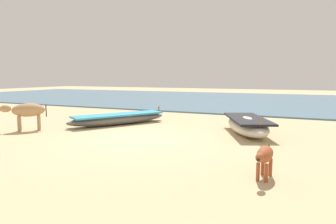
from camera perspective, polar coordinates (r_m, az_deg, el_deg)
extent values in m
plane|color=tan|center=(9.70, -5.82, -5.21)|extent=(80.00, 80.00, 0.00)
cube|color=slate|center=(25.74, 13.28, 2.33)|extent=(60.00, 20.00, 0.08)
ellipsoid|color=beige|center=(10.82, 15.26, -2.58)|extent=(2.40, 3.56, 0.58)
cube|color=black|center=(10.78, 15.31, -1.29)|extent=(2.22, 3.18, 0.07)
cube|color=olive|center=(10.55, 15.62, -1.95)|extent=(0.98, 0.50, 0.04)
cylinder|color=olive|center=(9.28, 17.66, -1.77)|extent=(0.06, 0.06, 0.20)
ellipsoid|color=#5B5651|center=(12.63, -9.62, -1.38)|extent=(3.10, 4.29, 0.46)
cube|color=#3399BF|center=(12.60, -9.63, -0.51)|extent=(2.81, 3.82, 0.07)
cube|color=olive|center=(12.75, -8.27, -0.70)|extent=(0.74, 0.51, 0.04)
cylinder|color=olive|center=(13.58, -1.81, 0.69)|extent=(0.06, 0.06, 0.20)
ellipsoid|color=tan|center=(12.11, -25.67, 0.35)|extent=(1.14, 1.14, 0.50)
ellipsoid|color=tan|center=(12.19, -29.27, 0.58)|extent=(0.43, 0.43, 0.27)
sphere|color=#2D2119|center=(12.21, -30.04, 0.40)|extent=(0.15, 0.15, 0.10)
cylinder|color=tan|center=(12.08, -27.17, -2.15)|extent=(0.12, 0.12, 0.58)
cylinder|color=tan|center=(12.33, -27.06, -1.97)|extent=(0.12, 0.12, 0.58)
cylinder|color=tan|center=(12.03, -23.99, -2.01)|extent=(0.12, 0.12, 0.58)
cylinder|color=tan|center=(12.28, -23.94, -1.84)|extent=(0.12, 0.12, 0.58)
cylinder|color=#2D2119|center=(12.09, -22.78, 0.24)|extent=(0.04, 0.04, 0.47)
ellipsoid|color=#9E4C28|center=(6.18, 18.48, -7.84)|extent=(0.37, 0.76, 0.32)
ellipsoid|color=#9E4C28|center=(5.71, 17.52, -8.48)|extent=(0.17, 0.25, 0.17)
sphere|color=#2D2119|center=(5.62, 17.28, -8.94)|extent=(0.07, 0.07, 0.07)
cylinder|color=#9E4C28|center=(6.06, 18.71, -11.29)|extent=(0.07, 0.07, 0.36)
cylinder|color=#9E4C28|center=(6.09, 17.21, -11.14)|extent=(0.07, 0.07, 0.36)
cylinder|color=#9E4C28|center=(6.45, 19.45, -10.18)|extent=(0.07, 0.07, 0.36)
cylinder|color=#9E4C28|center=(6.48, 18.05, -10.05)|extent=(0.07, 0.07, 0.36)
cylinder|color=#2D2119|center=(6.56, 19.14, -7.32)|extent=(0.02, 0.02, 0.30)
cone|color=#7A6647|center=(18.73, -25.57, 0.51)|extent=(1.51, 1.51, 0.31)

